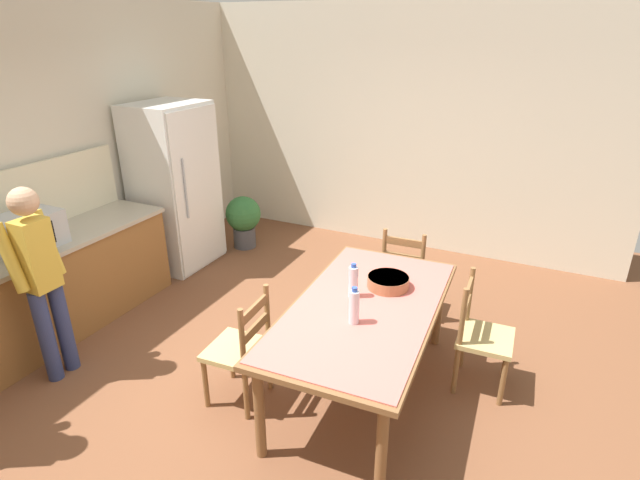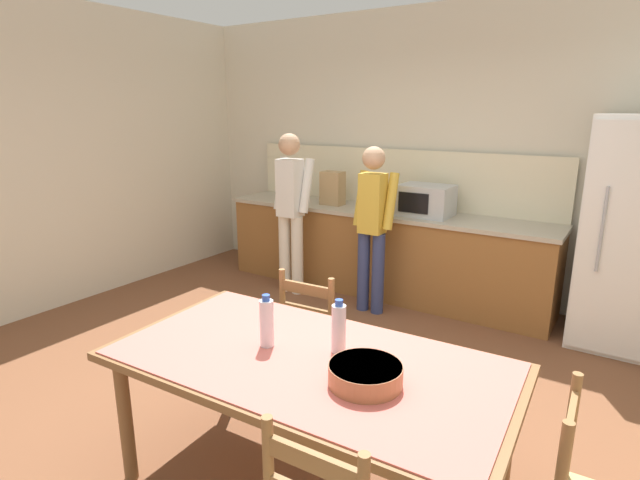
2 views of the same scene
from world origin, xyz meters
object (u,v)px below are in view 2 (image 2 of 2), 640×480
Objects in this scene: paper_bag at (333,188)px; bottle_near_centre at (267,322)px; microwave at (426,200)px; person_at_sink at (291,205)px; serving_bowl at (365,373)px; bottle_off_centre at (339,328)px; person_at_counter at (372,222)px; dining_table at (308,371)px; refrigerator at (640,236)px; chair_side_far_left at (317,335)px.

paper_bag is 1.33× the size of bottle_near_centre.
microwave is at bearing 0.41° from paper_bag.
person_at_sink is at bearing -158.50° from microwave.
bottle_near_centre is 0.84× the size of serving_bowl.
bottle_off_centre is 2.35m from person_at_counter.
bottle_near_centre is 0.59m from serving_bowl.
person_at_counter is (-0.84, 2.28, 0.20)m from dining_table.
bottle_near_centre is 0.36m from bottle_off_centre.
person_at_sink reaches higher than bottle_off_centre.
paper_bag is 0.55m from person_at_sink.
paper_bag is 0.18× the size of dining_table.
bottle_near_centre is at bearing 174.98° from serving_bowl.
paper_bag is at bearing 115.79° from bottle_near_centre.
refrigerator is 5.83× the size of serving_bowl.
person_at_counter is at bearing -120.71° from microwave.
bottle_near_centre is at bearing -165.32° from person_at_counter.
bottle_near_centre is (0.29, -2.81, -0.16)m from microwave.
bottle_near_centre and bottle_off_centre have the same top height.
person_at_counter is (0.75, -0.51, -0.18)m from paper_bag.
dining_table is 1.18× the size of person_at_sink.
refrigerator reaches higher than chair_side_far_left.
paper_bag is 0.22× the size of person_at_sink.
refrigerator is at bearing -0.23° from paper_bag.
bottle_off_centre is 2.88m from person_at_sink.
dining_table is 2.44m from person_at_counter.
person_at_sink reaches higher than person_at_counter.
refrigerator is 2.05× the size of chair_side_far_left.
chair_side_far_left is (0.07, -2.03, -0.60)m from microwave.
serving_bowl is at bearing -107.86° from refrigerator.
chair_side_far_left is at bearing -138.90° from person_at_sink.
paper_bag reaches higher than microwave.
serving_bowl is (0.58, -0.05, -0.07)m from bottle_near_centre.
refrigerator is 6.91× the size of bottle_off_centre.
microwave is 0.32× the size of person_at_counter.
microwave is 1.36m from person_at_sink.
chair_side_far_left is (-0.56, 0.65, -0.44)m from bottle_off_centre.
dining_table is at bearing -60.28° from paper_bag.
refrigerator reaches higher than person_at_sink.
person_at_counter is at bearing 113.40° from bottle_off_centre.
bottle_off_centre is at bearing -113.70° from refrigerator.
person_at_sink is at bearing 127.98° from dining_table.
chair_side_far_left is at bearing -88.10° from microwave.
person_at_counter is (-2.10, -0.50, -0.05)m from refrigerator.
person_at_counter is (-0.93, 2.15, 0.01)m from bottle_off_centre.
chair_side_far_left reaches higher than dining_table.
bottle_near_centre is at bearing -64.21° from paper_bag.
microwave is 3.00m from serving_bowl.
person_at_sink is 0.96m from person_at_counter.
chair_side_far_left is 0.55× the size of person_at_sink.
person_at_counter is at bearing 104.68° from bottle_near_centre.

